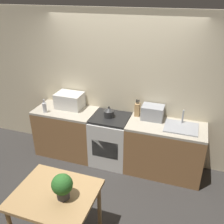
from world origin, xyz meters
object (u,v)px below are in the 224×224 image
at_px(stove_range, 111,140).
at_px(toaster_oven, 153,113).
at_px(microwave, 70,101).
at_px(dining_table, 55,199).
at_px(kettle, 109,112).
at_px(bottle, 45,107).

bearing_deg(stove_range, toaster_oven, 13.16).
distance_m(microwave, dining_table, 2.03).
relative_size(stove_range, microwave, 1.90).
distance_m(toaster_oven, dining_table, 2.07).
bearing_deg(kettle, dining_table, -91.64).
relative_size(microwave, dining_table, 0.51).
relative_size(microwave, toaster_oven, 1.34).
distance_m(stove_range, microwave, 1.02).
xyz_separation_m(microwave, toaster_oven, (1.50, 0.04, -0.02)).
xyz_separation_m(stove_range, dining_table, (-0.08, -1.73, 0.23)).
xyz_separation_m(bottle, toaster_oven, (1.83, 0.35, 0.02)).
bearing_deg(microwave, stove_range, -8.12).
height_order(microwave, toaster_oven, microwave).
xyz_separation_m(stove_range, kettle, (-0.03, -0.00, 0.53)).
height_order(bottle, dining_table, bottle).
distance_m(microwave, bottle, 0.45).
xyz_separation_m(kettle, microwave, (-0.79, 0.12, 0.06)).
bearing_deg(stove_range, microwave, 171.88).
distance_m(stove_range, toaster_oven, 0.90).
relative_size(microwave, bottle, 1.95).
bearing_deg(kettle, toaster_oven, 12.63).
height_order(microwave, dining_table, microwave).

